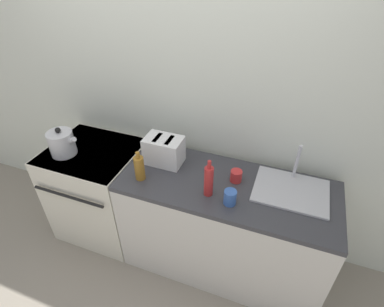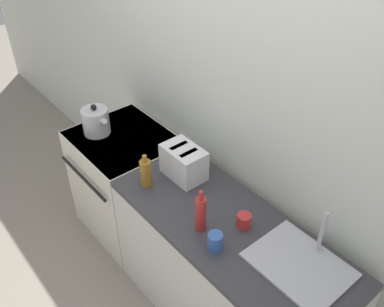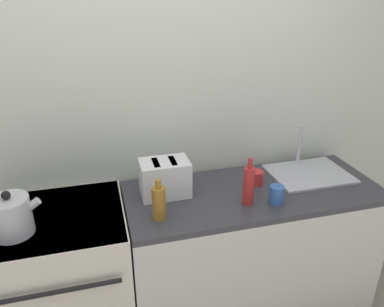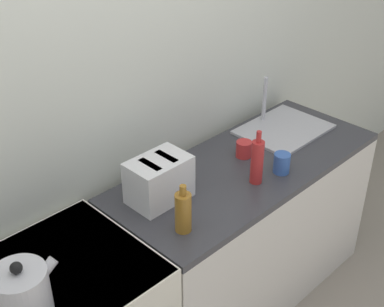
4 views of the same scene
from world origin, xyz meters
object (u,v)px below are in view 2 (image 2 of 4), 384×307
(toaster, at_px, (184,162))
(cup_blue, at_px, (215,242))
(kettle, at_px, (96,121))
(bottle_red, at_px, (201,214))
(cup_red, at_px, (244,221))
(bottle_amber, at_px, (146,173))
(stove, at_px, (127,182))

(toaster, distance_m, cup_blue, 0.64)
(kettle, xyz_separation_m, toaster, (0.79, 0.18, 0.01))
(bottle_red, bearing_deg, cup_red, 54.33)
(bottle_red, xyz_separation_m, cup_red, (0.14, 0.20, -0.07))
(bottle_red, bearing_deg, kettle, 178.09)
(bottle_amber, relative_size, cup_red, 2.65)
(toaster, bearing_deg, kettle, -167.00)
(kettle, bearing_deg, stove, 31.12)
(bottle_red, distance_m, cup_red, 0.25)
(kettle, height_order, bottle_red, bottle_red)
(bottle_amber, height_order, bottle_red, bottle_red)
(toaster, height_order, bottle_red, bottle_red)
(toaster, bearing_deg, bottle_red, -27.77)
(toaster, bearing_deg, stove, -172.74)
(stove, relative_size, toaster, 3.16)
(stove, bearing_deg, toaster, 7.26)
(stove, height_order, bottle_amber, bottle_amber)
(stove, relative_size, kettle, 3.58)
(stove, bearing_deg, cup_red, 2.55)
(kettle, distance_m, bottle_amber, 0.72)
(stove, height_order, bottle_red, bottle_red)
(cup_blue, bearing_deg, kettle, 176.90)
(stove, xyz_separation_m, toaster, (0.62, 0.08, 0.54))
(bottle_amber, bearing_deg, bottle_red, 1.76)
(kettle, distance_m, bottle_red, 1.22)
(cup_red, bearing_deg, bottle_amber, -161.75)
(stove, distance_m, cup_red, 1.28)
(stove, relative_size, bottle_amber, 3.88)
(kettle, bearing_deg, cup_red, 6.58)
(bottle_amber, bearing_deg, cup_blue, -1.59)
(cup_red, bearing_deg, stove, -177.45)
(kettle, relative_size, toaster, 0.88)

